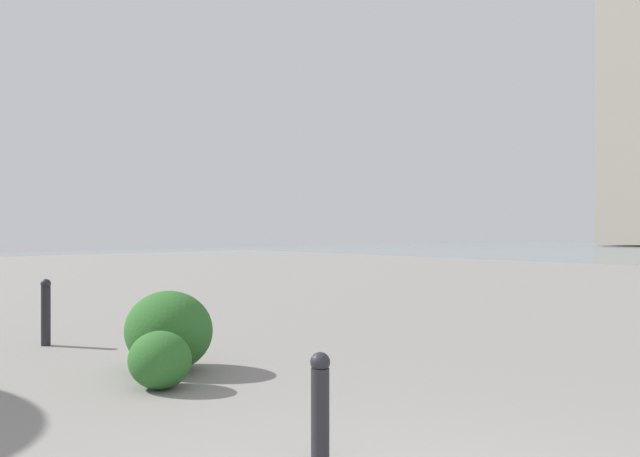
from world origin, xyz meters
TOP-DOWN VIEW (x-y plane):
  - bollard_near at (1.43, -0.77)m, footprint 0.13×0.13m
  - bollard_mid at (7.12, -1.19)m, footprint 0.13×0.13m
  - shrub_low at (4.67, -1.56)m, footprint 1.01×0.91m
  - shrub_round at (3.99, -1.07)m, footprint 0.65×0.58m

SIDE VIEW (x-z plane):
  - shrub_round at x=3.99m, z-range 0.00..0.55m
  - bollard_near at x=1.43m, z-range 0.02..0.75m
  - shrub_low at x=4.67m, z-range 0.00..0.85m
  - bollard_mid at x=7.12m, z-range 0.02..0.88m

